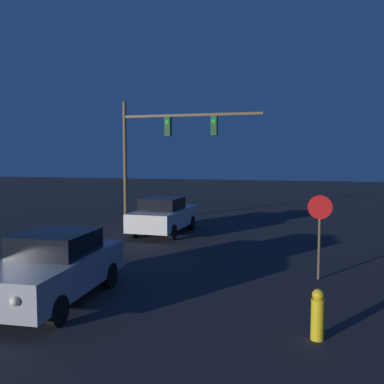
{
  "coord_description": "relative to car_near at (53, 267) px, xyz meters",
  "views": [
    {
      "loc": [
        3.81,
        -1.5,
        3.27
      ],
      "look_at": [
        0.0,
        12.32,
        2.1
      ],
      "focal_mm": 40.0,
      "sensor_mm": 36.0,
      "label": 1
    }
  ],
  "objects": [
    {
      "name": "car_near",
      "position": [
        0.0,
        0.0,
        0.0
      ],
      "size": [
        2.07,
        4.36,
        1.56
      ],
      "rotation": [
        0.0,
        0.0,
        3.21
      ],
      "color": "#99999E",
      "rests_on": "ground_plane"
    },
    {
      "name": "stop_sign",
      "position": [
        5.84,
        3.45,
        0.77
      ],
      "size": [
        0.64,
        0.07,
        2.27
      ],
      "color": "brown",
      "rests_on": "ground_plane"
    },
    {
      "name": "traffic_signal_mast",
      "position": [
        -1.34,
        11.08,
        3.27
      ],
      "size": [
        6.79,
        0.3,
        5.94
      ],
      "color": "brown",
      "rests_on": "ground_plane"
    },
    {
      "name": "car_far",
      "position": [
        -0.43,
        8.85,
        0.0
      ],
      "size": [
        1.93,
        4.31,
        1.56
      ],
      "rotation": [
        0.0,
        0.0,
        -0.02
      ],
      "color": "beige",
      "rests_on": "ground_plane"
    },
    {
      "name": "fire_hydrant",
      "position": [
        5.75,
        -0.54,
        -0.33
      ],
      "size": [
        0.24,
        0.24,
        0.93
      ],
      "color": "gold",
      "rests_on": "ground_plane"
    }
  ]
}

